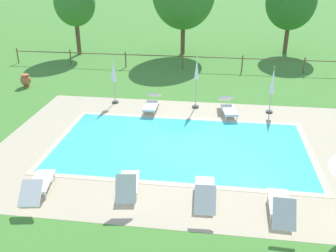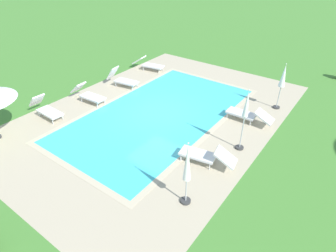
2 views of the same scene
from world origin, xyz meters
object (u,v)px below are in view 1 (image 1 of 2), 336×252
Objects in this scene: sun_lounger_north_mid at (152,103)px; sun_lounger_south_near_corner at (228,107)px; sun_lounger_north_far at (281,206)px; patio_umbrella_closed_row_centre at (272,84)px; sun_lounger_north_near_steps at (205,192)px; patio_umbrella_closed_row_mid_west at (197,75)px; sun_lounger_south_mid at (38,185)px; sun_lounger_north_end at (128,184)px; terracotta_urn_near_fence at (26,80)px; tree_centre at (291,1)px; patio_umbrella_closed_row_west at (114,74)px; tree_far_west at (75,3)px.

sun_lounger_north_mid is 0.98× the size of sun_lounger_south_near_corner.
patio_umbrella_closed_row_centre is (0.58, 8.01, 1.03)m from sun_lounger_north_far.
sun_lounger_north_near_steps is 0.78× the size of patio_umbrella_closed_row_mid_west.
sun_lounger_south_mid is (-2.22, -7.50, 0.01)m from sun_lounger_north_mid.
sun_lounger_south_mid is at bearing -176.89° from sun_lounger_north_near_steps.
sun_lounger_north_end is 12.74m from terracotta_urn_near_fence.
tree_centre is at bearing 69.39° from sun_lounger_north_end.
patio_umbrella_closed_row_west is 7.62m from patio_umbrella_closed_row_centre.
sun_lounger_north_far is at bearing -6.02° from sun_lounger_north_end.
sun_lounger_north_far reaches higher than sun_lounger_north_mid.
sun_lounger_north_near_steps is 7.21m from sun_lounger_south_near_corner.
sun_lounger_south_mid is at bearing -106.47° from sun_lounger_north_mid.
sun_lounger_south_mid is 19.05m from tree_far_west.
tree_centre reaches higher than terracotta_urn_near_fence.
tree_far_west is (-7.50, 10.49, 3.40)m from sun_lounger_north_mid.
sun_lounger_north_far is 0.76× the size of patio_umbrella_closed_row_mid_west.
sun_lounger_south_near_corner is at bearing -108.88° from tree_centre.
patio_umbrella_closed_row_west is at bearing 178.88° from patio_umbrella_closed_row_mid_west.
patio_umbrella_closed_row_mid_west is (4.09, -0.08, 0.12)m from patio_umbrella_closed_row_west.
patio_umbrella_closed_row_west is 3.16× the size of terracotta_urn_near_fence.
patio_umbrella_closed_row_mid_west reaches higher than sun_lounger_south_mid.
sun_lounger_south_mid is at bearing -116.72° from tree_centre.
patio_umbrella_closed_row_mid_west reaches higher than sun_lounger_north_near_steps.
sun_lounger_north_far is 4.52m from sun_lounger_north_end.
sun_lounger_north_near_steps is at bearing -96.06° from sun_lounger_south_near_corner.
sun_lounger_north_near_steps is 1.03× the size of sun_lounger_north_far.
patio_umbrella_closed_row_west is at bearing 108.04° from sun_lounger_north_end.
sun_lounger_south_mid reaches higher than terracotta_urn_near_fence.
sun_lounger_north_far is 0.35× the size of tree_far_west.
patio_umbrella_closed_row_mid_west is 13.94m from tree_far_west.
tree_far_west is (-5.48, 9.83, 2.22)m from patio_umbrella_closed_row_west.
tree_far_west is (0.26, 7.96, 3.36)m from terracotta_urn_near_fence.
sun_lounger_north_end is at bearing -123.96° from patio_umbrella_closed_row_centre.
sun_lounger_north_mid is at bearing -54.45° from tree_far_west.
terracotta_urn_near_fence is at bearing 130.57° from sun_lounger_north_end.
terracotta_urn_near_fence is (-11.40, 2.59, 0.02)m from sun_lounger_south_near_corner.
terracotta_urn_near_fence is (-13.36, 2.14, -1.03)m from patio_umbrella_closed_row_centre.
patio_umbrella_closed_row_mid_west is 14.02m from tree_centre.
tree_far_west is 15.83m from tree_centre.
terracotta_urn_near_fence is at bearing 168.78° from patio_umbrella_closed_row_mid_west.
sun_lounger_north_far reaches higher than sun_lounger_south_mid.
terracotta_urn_near_fence is 19.35m from tree_centre.
tree_centre reaches higher than sun_lounger_south_near_corner.
patio_umbrella_closed_row_mid_west is 1.12× the size of patio_umbrella_closed_row_centre.
sun_lounger_north_far is 2.69× the size of terracotta_urn_near_fence.
sun_lounger_south_near_corner is 1.01× the size of sun_lounger_south_mid.
patio_umbrella_closed_row_centre reaches higher than terracotta_urn_near_fence.
sun_lounger_south_mid reaches higher than sun_lounger_north_mid.
sun_lounger_north_far is 0.85× the size of patio_umbrella_closed_row_centre.
sun_lounger_north_near_steps is 5.11m from sun_lounger_south_mid.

